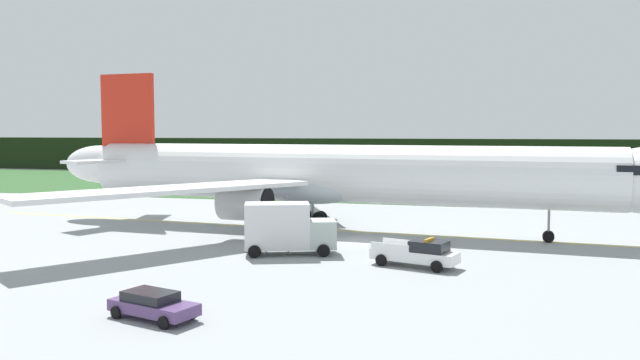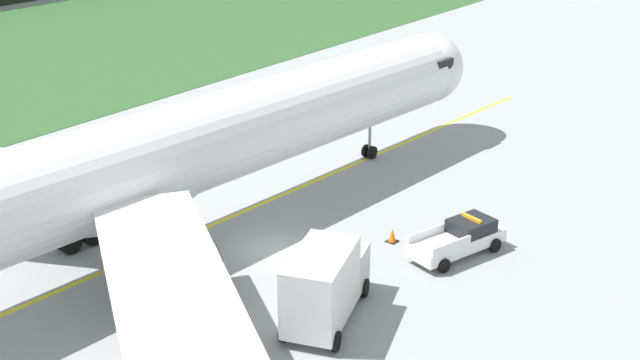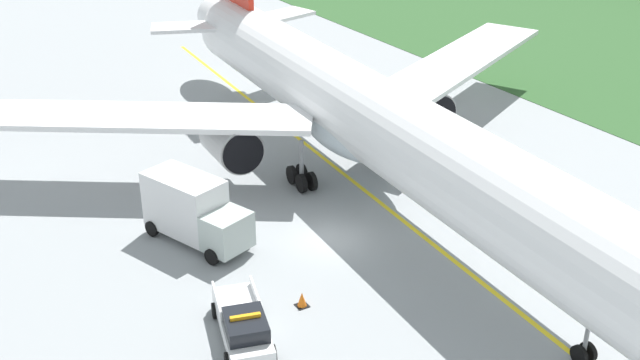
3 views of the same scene
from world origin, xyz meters
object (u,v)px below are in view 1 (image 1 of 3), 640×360
at_px(apron_cone, 409,250).
at_px(airliner, 327,175).
at_px(ops_pickup_truck, 418,253).
at_px(staff_car, 153,304).
at_px(catering_truck, 286,228).

bearing_deg(apron_cone, airliner, 131.61).
height_order(ops_pickup_truck, apron_cone, ops_pickup_truck).
relative_size(ops_pickup_truck, staff_car, 1.26).
height_order(airliner, catering_truck, airliner).
distance_m(ops_pickup_truck, catering_truck, 9.77).
xyz_separation_m(airliner, catering_truck, (-0.02, -11.51, -3.04)).
bearing_deg(staff_car, apron_cone, 62.25).
height_order(catering_truck, staff_car, catering_truck).
bearing_deg(ops_pickup_truck, apron_cone, 105.32).
xyz_separation_m(airliner, ops_pickup_truck, (9.54, -13.24, -4.06)).
height_order(airliner, ops_pickup_truck, airliner).
relative_size(ops_pickup_truck, apron_cone, 7.83).
xyz_separation_m(ops_pickup_truck, apron_cone, (-0.99, 3.61, -0.53)).
height_order(ops_pickup_truck, staff_car, ops_pickup_truck).
bearing_deg(catering_truck, ops_pickup_truck, -10.29).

